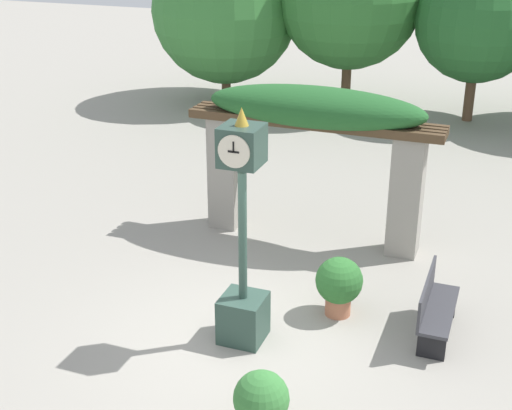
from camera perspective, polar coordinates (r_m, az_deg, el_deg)
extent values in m
plane|color=gray|center=(10.27, -1.33, -10.51)|extent=(60.00, 60.00, 0.00)
cube|color=#2D473D|center=(10.08, -1.02, -9.00)|extent=(0.60, 0.60, 0.66)
cylinder|color=#2D473D|center=(9.46, -1.07, -2.40)|extent=(0.12, 0.12, 1.90)
cylinder|color=gold|center=(9.09, -1.12, 3.14)|extent=(0.19, 0.19, 0.04)
cube|color=#2D473D|center=(8.99, -1.13, 4.80)|extent=(0.52, 0.52, 0.52)
cylinder|color=beige|center=(8.76, -1.78, 4.29)|extent=(0.42, 0.02, 0.42)
cylinder|color=beige|center=(9.23, -0.51, 5.29)|extent=(0.42, 0.02, 0.42)
cube|color=black|center=(8.75, -1.82, 4.26)|extent=(0.15, 0.01, 0.02)
cube|color=black|center=(8.73, -1.82, 4.66)|extent=(0.02, 0.01, 0.14)
cone|color=gold|center=(8.88, -1.15, 7.11)|extent=(0.18, 0.18, 0.24)
cube|color=gray|center=(13.26, -2.43, 2.68)|extent=(0.53, 0.53, 2.14)
cube|color=gray|center=(12.41, 11.94, 0.72)|extent=(0.53, 0.53, 2.14)
cube|color=#4C3823|center=(12.12, 4.33, 6.37)|extent=(4.47, 0.12, 0.15)
cube|color=#4C3823|center=(12.28, 4.56, 6.59)|extent=(4.47, 0.12, 0.15)
cube|color=#4C3823|center=(12.45, 4.80, 6.80)|extent=(4.47, 0.12, 0.15)
cube|color=#4C3823|center=(12.61, 5.02, 7.01)|extent=(4.47, 0.12, 0.15)
ellipsoid|color=#235B28|center=(12.30, 4.72, 7.82)|extent=(3.84, 1.13, 0.70)
cylinder|color=#B26B4C|center=(10.78, 6.57, -7.95)|extent=(0.38, 0.38, 0.30)
sphere|color=#2D6B2D|center=(10.58, 6.67, -6.02)|extent=(0.70, 0.70, 0.70)
sphere|color=#387A38|center=(8.30, 0.43, -15.21)|extent=(0.64, 0.64, 0.64)
cube|color=#38383D|center=(10.41, 14.42, -8.12)|extent=(0.42, 1.46, 0.05)
cube|color=#38383D|center=(10.30, 13.50, -6.77)|extent=(0.04, 1.46, 0.45)
cube|color=black|center=(10.04, 13.86, -10.84)|extent=(0.38, 0.08, 0.39)
cube|color=black|center=(11.03, 14.70, -7.61)|extent=(0.38, 0.08, 0.39)
cylinder|color=brown|center=(22.35, -2.41, 9.91)|extent=(0.28, 0.28, 1.23)
sphere|color=#387A38|center=(21.97, -2.50, 15.35)|extent=(4.36, 4.36, 4.36)
cylinder|color=brown|center=(21.57, 7.24, 10.06)|extent=(0.28, 0.28, 1.81)
cylinder|color=brown|center=(20.98, 16.75, 8.63)|extent=(0.28, 0.28, 1.62)
sphere|color=#235B28|center=(20.61, 17.39, 14.01)|extent=(3.39, 3.39, 3.39)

